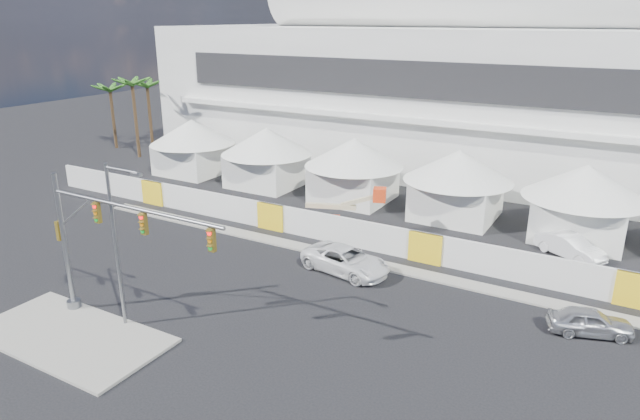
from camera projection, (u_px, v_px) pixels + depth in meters
The scene contains 12 objects.
ground at pixel (204, 342), 27.80m from camera, with size 160.00×160.00×0.00m, color black.
median_island at pixel (70, 336), 28.16m from camera, with size 10.00×5.00×0.15m, color gray.
stadium at pixel (556, 78), 54.65m from camera, with size 80.00×24.80×21.98m.
tent_row at pixel (403, 171), 46.22m from camera, with size 53.40×8.40×5.40m.
hoarding_fence at pixel (426, 248), 36.52m from camera, with size 70.00×0.25×2.00m, color silver.
palm_cluster at pixel (148, 91), 65.60m from camera, with size 10.60×10.60×8.55m.
sedan_silver at pixel (590, 322), 28.30m from camera, with size 4.04×1.62×1.37m, color #AFB0B4.
pickup_curb at pixel (346, 260), 35.14m from camera, with size 5.71×2.63×1.59m, color white.
lot_car_a at pixel (570, 246), 37.36m from camera, with size 4.60×1.60×1.52m, color white.
traffic_mast at pixel (94, 243), 28.36m from camera, with size 11.15×0.73×7.50m.
streetlight_median at pixel (118, 236), 27.59m from camera, with size 2.33×0.23×8.43m.
boom_lift at pixel (323, 220), 41.65m from camera, with size 7.18×2.66×3.52m.
Camera 1 is at (17.01, -18.16, 15.07)m, focal length 32.00 mm.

